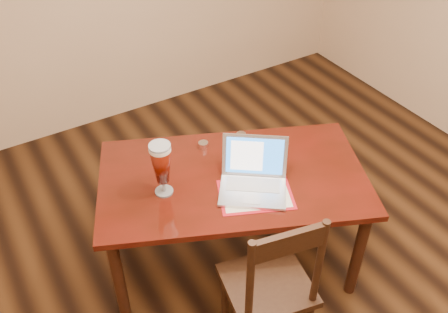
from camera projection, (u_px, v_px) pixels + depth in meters
ground at (291, 310)px, 2.98m from camera, size 5.00×5.00×0.00m
room_shell at (331, 37)px, 1.88m from camera, size 4.51×5.01×2.71m
dining_table at (230, 186)px, 2.88m from camera, size 1.73×1.39×1.04m
dining_chair at (270, 286)px, 2.54m from camera, size 0.50×0.49×1.02m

